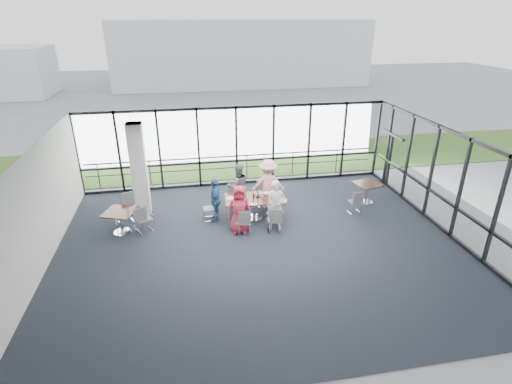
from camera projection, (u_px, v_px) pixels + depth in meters
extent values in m
cube|color=#21232F|center=(260.00, 247.00, 12.03)|extent=(12.00, 10.00, 0.02)
cube|color=white|center=(261.00, 144.00, 10.72)|extent=(12.00, 10.00, 0.04)
cube|color=silver|center=(35.00, 216.00, 10.38)|extent=(0.10, 10.00, 3.20)
cube|color=silver|center=(316.00, 318.00, 6.88)|extent=(12.00, 0.10, 3.20)
cube|color=white|center=(236.00, 146.00, 15.87)|extent=(12.00, 0.10, 3.20)
cube|color=white|center=(450.00, 183.00, 12.36)|extent=(0.10, 10.00, 3.20)
cube|color=black|center=(390.00, 161.00, 15.96)|extent=(0.12, 1.60, 2.10)
cube|color=white|center=(139.00, 170.00, 13.47)|extent=(0.50, 0.50, 3.20)
cube|color=slate|center=(224.00, 148.00, 21.02)|extent=(80.00, 70.00, 0.02)
cube|color=#2A5018|center=(229.00, 160.00, 19.21)|extent=(80.00, 5.00, 0.01)
cube|color=silver|center=(239.00, 52.00, 40.23)|extent=(24.00, 10.00, 6.00)
cylinder|color=#2D2D33|center=(235.00, 167.00, 16.85)|extent=(12.00, 0.06, 0.06)
cube|color=#33180B|center=(254.00, 198.00, 13.42)|extent=(2.04, 1.22, 0.04)
cylinder|color=silver|center=(254.00, 208.00, 13.57)|extent=(0.12, 0.12, 0.71)
cylinder|color=silver|center=(254.00, 217.00, 13.71)|extent=(0.56, 0.56, 0.03)
cube|color=#33180B|center=(120.00, 212.00, 12.50)|extent=(1.17, 1.17, 0.04)
cylinder|color=silver|center=(122.00, 223.00, 12.65)|extent=(0.12, 0.12, 0.71)
cube|color=#33180B|center=(367.00, 184.00, 14.57)|extent=(1.03, 1.03, 0.04)
cylinder|color=silver|center=(366.00, 193.00, 14.72)|extent=(0.12, 0.12, 0.71)
imported|color=#CE2B42|center=(239.00, 210.00, 12.51)|extent=(0.83, 0.58, 1.59)
imported|color=silver|center=(276.00, 205.00, 12.71)|extent=(0.66, 0.52, 1.66)
imported|color=slate|center=(238.00, 186.00, 14.13)|extent=(0.88, 0.62, 1.66)
imported|color=#FDA3B7|center=(268.00, 184.00, 14.11)|extent=(1.25, 0.77, 1.81)
imported|color=#325D96|center=(215.00, 200.00, 13.27)|extent=(0.59, 0.94, 1.52)
cylinder|color=white|center=(238.00, 203.00, 13.02)|extent=(0.26, 0.26, 0.01)
cylinder|color=white|center=(272.00, 202.00, 13.10)|extent=(0.25, 0.25, 0.01)
cylinder|color=white|center=(241.00, 195.00, 13.63)|extent=(0.28, 0.28, 0.01)
cylinder|color=white|center=(267.00, 193.00, 13.78)|extent=(0.24, 0.24, 0.01)
cylinder|color=white|center=(230.00, 198.00, 13.37)|extent=(0.28, 0.28, 0.01)
cylinder|color=white|center=(246.00, 199.00, 13.13)|extent=(0.08, 0.08, 0.15)
cylinder|color=white|center=(264.00, 199.00, 13.19)|extent=(0.08, 0.08, 0.15)
cylinder|color=white|center=(255.00, 193.00, 13.59)|extent=(0.07, 0.07, 0.14)
cylinder|color=white|center=(235.00, 198.00, 13.22)|extent=(0.07, 0.07, 0.14)
cube|color=silver|center=(253.00, 204.00, 12.97)|extent=(0.32, 0.25, 0.00)
cube|color=silver|center=(282.00, 200.00, 13.25)|extent=(0.38, 0.32, 0.00)
cube|color=silver|center=(258.00, 193.00, 13.80)|extent=(0.40, 0.36, 0.00)
cube|color=black|center=(257.00, 197.00, 13.44)|extent=(0.10, 0.07, 0.04)
cylinder|color=#9F1301|center=(253.00, 195.00, 13.40)|extent=(0.06, 0.06, 0.18)
cylinder|color=#227733|center=(258.00, 194.00, 13.48)|extent=(0.05, 0.05, 0.20)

